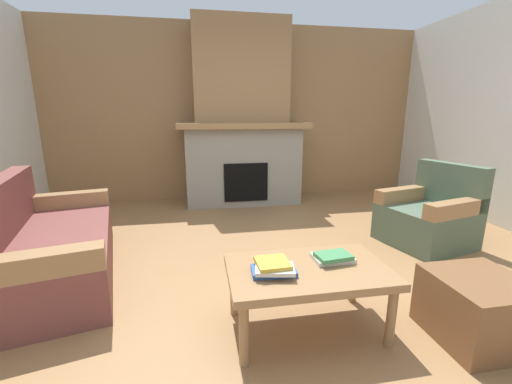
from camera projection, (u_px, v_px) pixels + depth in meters
The scene contains 9 objects.
ground at pixel (286, 282), 2.67m from camera, with size 9.00×9.00×0.00m, color olive.
wall_back_wood_panel at pixel (239, 114), 5.22m from camera, with size 6.00×0.12×2.70m, color #997047.
fireplace at pixel (242, 127), 4.91m from camera, with size 1.90×0.82×2.70m.
couch at pixel (47, 247), 2.68m from camera, with size 1.23×1.94×0.85m.
armchair at pixel (429, 217), 3.43m from camera, with size 0.92×0.92×0.85m.
coffee_table at pixel (308, 275), 2.02m from camera, with size 1.00×0.60×0.43m.
ottoman at pixel (478, 309), 1.98m from camera, with size 0.52×0.52×0.40m, color brown.
book_stack_near_edge at pixel (274, 268), 1.92m from camera, with size 0.27×0.23×0.08m.
book_stack_center at pixel (333, 257), 2.09m from camera, with size 0.26×0.21×0.06m.
Camera 1 is at (-0.67, -2.34, 1.36)m, focal length 22.71 mm.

